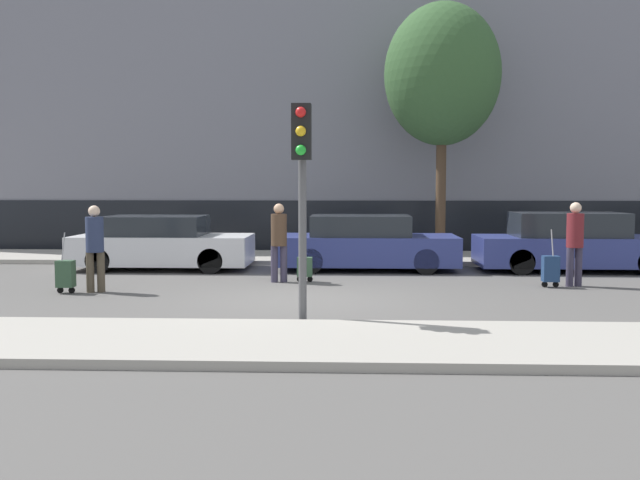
{
  "coord_description": "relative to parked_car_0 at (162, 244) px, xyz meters",
  "views": [
    {
      "loc": [
        0.92,
        -12.73,
        2.07
      ],
      "look_at": [
        0.29,
        1.8,
        0.95
      ],
      "focal_mm": 40.0,
      "sensor_mm": 36.0,
      "label": 1
    }
  ],
  "objects": [
    {
      "name": "traffic_light",
      "position": [
        3.94,
        -6.93,
        1.7
      ],
      "size": [
        0.28,
        0.47,
        3.24
      ],
      "color": "#515154",
      "rests_on": "ground_plane"
    },
    {
      "name": "sidewalk_near",
      "position": [
        3.74,
        -8.31,
        -0.57
      ],
      "size": [
        28.0,
        2.5,
        0.12
      ],
      "color": "#A39E93",
      "rests_on": "ground_plane"
    },
    {
      "name": "parked_bicycle",
      "position": [
        5.18,
        2.76,
        -0.14
      ],
      "size": [
        1.77,
        0.06,
        0.96
      ],
      "color": "black",
      "rests_on": "sidewalk_far"
    },
    {
      "name": "trolley_center",
      "position": [
        3.67,
        -2.16,
        -0.3
      ],
      "size": [
        0.34,
        0.29,
        1.07
      ],
      "color": "#335138",
      "rests_on": "ground_plane"
    },
    {
      "name": "parked_car_2",
      "position": [
        10.01,
        0.02,
        0.04
      ],
      "size": [
        4.67,
        1.73,
        1.42
      ],
      "color": "navy",
      "rests_on": "ground_plane"
    },
    {
      "name": "parked_car_1",
      "position": [
        5.02,
        0.11,
        0.01
      ],
      "size": [
        4.35,
        1.9,
        1.34
      ],
      "color": "navy",
      "rests_on": "ground_plane"
    },
    {
      "name": "sidewalk_far",
      "position": [
        3.74,
        2.44,
        -0.57
      ],
      "size": [
        28.0,
        3.0,
        0.12
      ],
      "color": "#A39E93",
      "rests_on": "ground_plane"
    },
    {
      "name": "parked_car_0",
      "position": [
        0.0,
        0.0,
        0.0
      ],
      "size": [
        4.3,
        1.86,
        1.32
      ],
      "color": "silver",
      "rests_on": "ground_plane"
    },
    {
      "name": "trolley_right",
      "position": [
        8.71,
        -2.76,
        -0.25
      ],
      "size": [
        0.34,
        0.29,
        1.18
      ],
      "color": "navy",
      "rests_on": "ground_plane"
    },
    {
      "name": "trolley_left",
      "position": [
        -0.81,
        -3.97,
        -0.25
      ],
      "size": [
        0.34,
        0.29,
        1.17
      ],
      "color": "#335138",
      "rests_on": "ground_plane"
    },
    {
      "name": "pedestrian_left",
      "position": [
        -0.28,
        -3.8,
        0.33
      ],
      "size": [
        0.34,
        0.34,
        1.68
      ],
      "rotation": [
        0.0,
        0.0,
        0.3
      ],
      "color": "#4C4233",
      "rests_on": "ground_plane"
    },
    {
      "name": "bare_tree_near_crossing",
      "position": [
        7.14,
        2.55,
        4.44
      ],
      "size": [
        3.17,
        3.17,
        6.91
      ],
      "color": "#4C3826",
      "rests_on": "sidewalk_far"
    },
    {
      "name": "ground_plane",
      "position": [
        3.74,
        -4.56,
        -0.63
      ],
      "size": [
        80.0,
        80.0,
        0.0
      ],
      "primitive_type": "plane",
      "color": "#565451"
    },
    {
      "name": "pedestrian_center",
      "position": [
        3.13,
        -2.22,
        0.33
      ],
      "size": [
        0.35,
        0.34,
        1.68
      ],
      "rotation": [
        0.0,
        0.0,
        3.25
      ],
      "color": "#383347",
      "rests_on": "ground_plane"
    },
    {
      "name": "building_facade",
      "position": [
        3.74,
        5.89,
        4.14
      ],
      "size": [
        28.0,
        2.56,
        9.56
      ],
      "color": "slate",
      "rests_on": "ground_plane"
    },
    {
      "name": "pedestrian_right",
      "position": [
        9.24,
        -2.59,
        0.35
      ],
      "size": [
        0.34,
        0.34,
        1.73
      ],
      "rotation": [
        0.0,
        0.0,
        0.31
      ],
      "color": "#383347",
      "rests_on": "ground_plane"
    }
  ]
}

